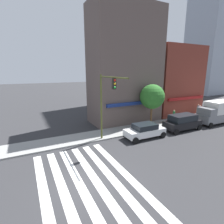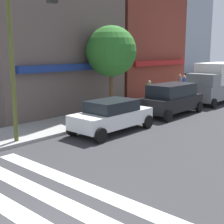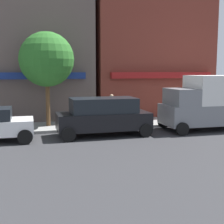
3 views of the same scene
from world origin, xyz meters
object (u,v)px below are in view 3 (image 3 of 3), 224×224
box_truck_grey (218,101)px  pedestrian_green_top (112,108)px  pedestrian_blue_shirt (196,105)px  suv_black (103,116)px  pedestrian_grey_coat (197,103)px  street_tree (47,60)px

box_truck_grey → pedestrian_green_top: bearing=156.8°
box_truck_grey → pedestrian_blue_shirt: size_ratio=3.52×
suv_black → pedestrian_green_top: size_ratio=2.67×
pedestrian_grey_coat → pedestrian_blue_shirt: bearing=-96.4°
box_truck_grey → pedestrian_grey_coat: bearing=76.7°
pedestrian_blue_shirt → street_tree: (-9.70, -0.22, 2.85)m
suv_black → street_tree: 4.77m
pedestrian_green_top → street_tree: bearing=-148.2°
suv_black → box_truck_grey: size_ratio=0.76×
suv_black → street_tree: street_tree is taller
pedestrian_green_top → street_tree: 4.68m
pedestrian_green_top → pedestrian_grey_coat: 6.58m
suv_black → pedestrian_grey_coat: suv_black is taller
suv_black → box_truck_grey: (6.68, -0.00, 0.56)m
suv_black → pedestrian_grey_coat: size_ratio=2.67×
suv_black → pedestrian_grey_coat: (7.62, 3.68, 0.04)m
pedestrian_blue_shirt → pedestrian_green_top: bearing=-60.5°
pedestrian_grey_coat → street_tree: size_ratio=0.33×
pedestrian_grey_coat → suv_black: bearing=-125.0°
box_truck_grey → pedestrian_blue_shirt: (0.47, 3.02, -0.51)m
pedestrian_blue_shirt → street_tree: size_ratio=0.33×
box_truck_grey → street_tree: street_tree is taller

